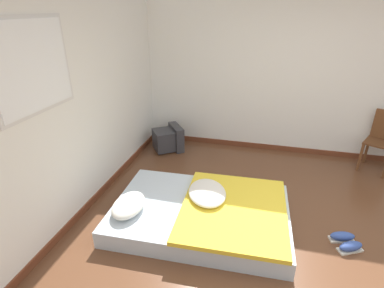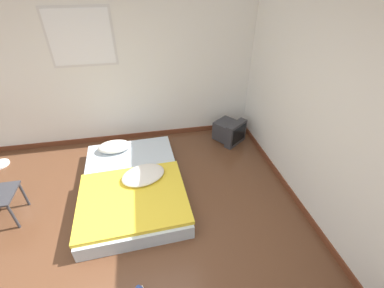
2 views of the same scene
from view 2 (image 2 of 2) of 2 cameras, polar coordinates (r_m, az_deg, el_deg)
ground_plane at (r=3.18m, az=-17.44°, el=-25.09°), size 20.00×20.00×0.00m
wall_back at (r=4.52m, az=-18.40°, el=15.14°), size 7.30×0.08×2.60m
wall_right at (r=2.88m, az=33.01°, el=-0.34°), size 0.08×7.60×2.60m
mattress_bed at (r=3.79m, az=-13.11°, el=-8.62°), size 1.43×2.05×0.35m
crt_tv at (r=4.74m, az=8.32°, el=2.82°), size 0.61×0.62×0.42m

